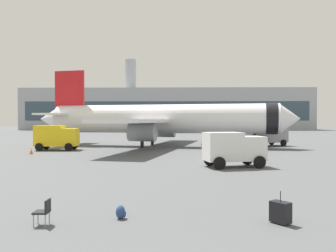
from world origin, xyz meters
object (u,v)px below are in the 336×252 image
object	(u,v)px
airplane_at_gate	(160,119)
traveller_backpack	(121,212)
gate_chair	(44,210)
rolling_suitcase	(280,212)
service_truck	(56,136)
cargo_van	(233,148)
safety_cone_mid	(255,142)
safety_cone_near	(31,151)
fuel_truck	(264,133)
safety_cone_far	(202,143)

from	to	relation	value
airplane_at_gate	traveller_backpack	bearing A→B (deg)	-89.68
gate_chair	rolling_suitcase	bearing A→B (deg)	2.80
gate_chair	service_truck	bearing A→B (deg)	108.46
cargo_van	rolling_suitcase	distance (m)	14.27
airplane_at_gate	safety_cone_mid	xyz separation A→B (m)	(13.77, 5.50, -3.34)
gate_chair	safety_cone_near	bearing A→B (deg)	113.74
fuel_truck	safety_cone_mid	xyz separation A→B (m)	(-0.37, 4.12, -1.45)
service_truck	cargo_van	world-z (taller)	service_truck
safety_cone_mid	rolling_suitcase	distance (m)	40.75
airplane_at_gate	safety_cone_near	size ratio (longest dim) A/B	54.56
service_truck	rolling_suitcase	bearing A→B (deg)	-58.46
safety_cone_mid	safety_cone_far	xyz separation A→B (m)	(-8.17, -4.92, 0.09)
cargo_van	traveller_backpack	bearing A→B (deg)	-114.23
airplane_at_gate	fuel_truck	world-z (taller)	airplane_at_gate
service_truck	cargo_van	xyz separation A→B (m)	(18.29, -14.40, -0.16)
safety_cone_mid	service_truck	bearing A→B (deg)	-156.22
gate_chair	safety_cone_far	bearing A→B (deg)	77.51
safety_cone_far	gate_chair	xyz separation A→B (m)	(-7.84, -35.39, 0.09)
cargo_van	safety_cone_far	size ratio (longest dim) A/B	5.80
airplane_at_gate	safety_cone_far	xyz separation A→B (m)	(5.60, 0.58, -3.25)
safety_cone_far	gate_chair	bearing A→B (deg)	-102.49
safety_cone_near	safety_cone_mid	world-z (taller)	safety_cone_near
service_truck	cargo_van	size ratio (longest dim) A/B	1.02
service_truck	gate_chair	distance (m)	30.59
service_truck	safety_cone_mid	distance (m)	28.10
service_truck	safety_cone_far	size ratio (longest dim) A/B	5.94
service_truck	safety_cone_mid	xyz separation A→B (m)	(25.69, 11.32, -1.29)
rolling_suitcase	gate_chair	world-z (taller)	rolling_suitcase
cargo_van	rolling_suitcase	bearing A→B (deg)	-92.97
cargo_van	rolling_suitcase	xyz separation A→B (m)	(-0.74, -14.21, -1.06)
safety_cone_far	rolling_suitcase	xyz separation A→B (m)	(0.04, -35.00, -0.01)
safety_cone_far	airplane_at_gate	bearing A→B (deg)	-174.13
cargo_van	traveller_backpack	world-z (taller)	cargo_van
airplane_at_gate	safety_cone_far	world-z (taller)	airplane_at_gate
safety_cone_far	traveller_backpack	distance (m)	34.98
fuel_truck	safety_cone_far	xyz separation A→B (m)	(-8.54, -0.80, -1.37)
service_truck	gate_chair	world-z (taller)	service_truck
service_truck	cargo_van	distance (m)	23.28
gate_chair	cargo_van	bearing A→B (deg)	59.45
safety_cone_mid	gate_chair	world-z (taller)	gate_chair
rolling_suitcase	gate_chair	bearing A→B (deg)	-177.20
cargo_van	safety_cone_near	world-z (taller)	cargo_van
safety_cone_far	gate_chair	distance (m)	36.25
cargo_van	traveller_backpack	distance (m)	15.14
airplane_at_gate	cargo_van	bearing A→B (deg)	-72.49
safety_cone_mid	safety_cone_far	distance (m)	9.54
traveller_backpack	fuel_truck	bearing A→B (deg)	68.45
fuel_truck	safety_cone_near	world-z (taller)	fuel_truck
airplane_at_gate	fuel_truck	xyz separation A→B (m)	(14.15, 1.38, -1.88)
safety_cone_mid	gate_chair	bearing A→B (deg)	-111.66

